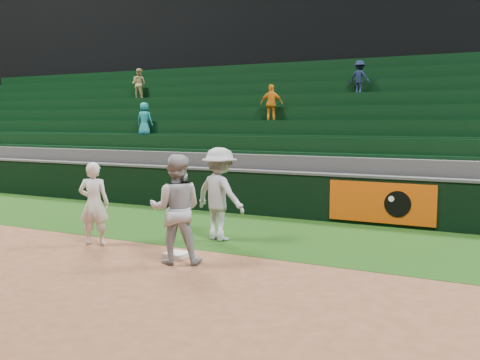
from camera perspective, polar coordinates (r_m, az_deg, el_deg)
name	(u,v)px	position (r m, az deg, el deg)	size (l,w,h in m)	color
ground	(162,259)	(10.32, -8.37, -8.30)	(70.00, 70.00, 0.00)	brown
foul_grass	(235,230)	(12.81, -0.53, -5.36)	(36.00, 4.20, 0.01)	#14350D
upper_deck	(379,48)	(26.44, 14.59, 13.46)	(40.00, 12.00, 12.00)	black
first_base	(177,255)	(10.38, -6.77, -7.93)	(0.40, 0.40, 0.09)	white
first_baseman	(94,204)	(11.59, -15.32, -2.45)	(0.64, 0.42, 1.75)	silver
baserunner	(176,209)	(9.79, -6.85, -3.10)	(0.97, 0.76, 2.00)	#A8AAB2
base_coach	(220,194)	(11.59, -2.18, -1.51)	(1.30, 0.75, 2.02)	#A7A9B5
field_wall	(273,193)	(14.65, 3.56, -1.41)	(36.00, 0.45, 1.25)	black
stadium_seating	(318,148)	(18.07, 8.32, 3.38)	(36.00, 5.95, 4.85)	#39393C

